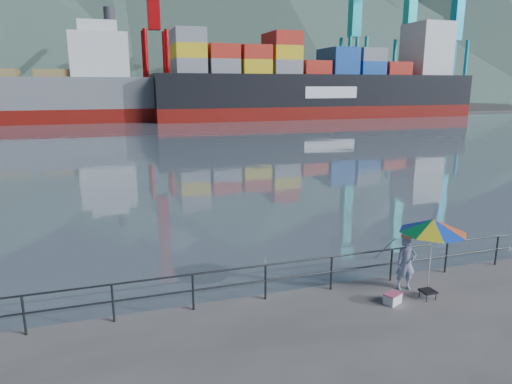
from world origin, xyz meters
TOP-DOWN VIEW (x-y plane):
  - harbor_water at (0.00, 130.00)m, footprint 500.00×280.00m
  - far_dock at (10.00, 93.00)m, footprint 200.00×40.00m
  - guardrail at (0.00, 1.70)m, footprint 22.00×0.06m
  - mountains at (38.82, 207.75)m, footprint 600.00×332.80m
  - port_cranes at (31.00, 84.00)m, footprint 116.00×28.00m
  - container_stacks at (35.52, 93.44)m, footprint 58.00×5.40m
  - fisherman at (3.04, 1.08)m, footprint 0.64×0.49m
  - beach_umbrella at (3.42, 0.54)m, footprint 2.34×2.34m
  - folding_stool at (3.27, 0.34)m, footprint 0.39×0.39m
  - cooler_bag at (2.19, 0.40)m, footprint 0.54×0.47m
  - fishing_rod at (2.97, 2.05)m, footprint 0.60×1.80m
  - bulk_carrier at (-18.74, 72.63)m, footprint 48.30×8.36m
  - container_ship at (34.89, 70.02)m, footprint 60.88×10.15m

SIDE VIEW (x-z plane):
  - harbor_water at x=0.00m, z-range 0.00..0.00m
  - far_dock at x=10.00m, z-range -0.20..0.20m
  - fishing_rod at x=2.97m, z-range -0.66..0.66m
  - cooler_bag at x=2.19m, z-range 0.00..0.26m
  - folding_stool at x=3.27m, z-range 0.01..0.26m
  - guardrail at x=0.00m, z-range 0.01..1.03m
  - fisherman at x=3.04m, z-range 0.00..1.57m
  - beach_umbrella at x=3.42m, z-range 0.92..3.15m
  - container_stacks at x=35.52m, z-range -1.25..6.55m
  - bulk_carrier at x=-18.74m, z-range -3.08..11.42m
  - container_ship at x=34.89m, z-range -3.23..14.87m
  - port_cranes at x=31.00m, z-range -3.20..35.20m
  - mountains at x=38.82m, z-range -4.45..75.55m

